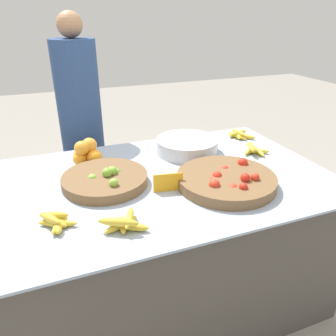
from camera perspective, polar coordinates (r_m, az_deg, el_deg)
The scene contains 12 objects.
ground_plane at distance 2.13m, azimuth 0.00°, elevation -20.42°, with size 12.00×12.00×0.00m, color gray.
market_table at distance 1.87m, azimuth 0.00°, elevation -12.15°, with size 1.64×1.08×0.78m.
lime_bowl at distance 1.61m, azimuth -10.88°, elevation -1.95°, with size 0.41×0.41×0.09m.
tomato_basket at distance 1.60m, azimuth 10.12°, elevation -2.05°, with size 0.48×0.48×0.09m.
orange_pile at distance 1.85m, azimuth -13.91°, elevation 2.50°, with size 0.16×0.16×0.14m.
metal_bowl at distance 1.95m, azimuth 3.31°, elevation 3.93°, with size 0.37×0.37×0.08m.
price_sign at distance 1.52m, azimuth 0.02°, elevation -2.54°, with size 0.14×0.03×0.09m.
banana_bunch_front_right at distance 2.24m, azimuth 12.16°, elevation 5.74°, with size 0.16×0.18×0.05m.
banana_bunch_middle_right at distance 1.36m, azimuth -18.99°, elevation -8.88°, with size 0.15×0.14×0.06m.
banana_bunch_middle_left at distance 1.28m, azimuth -7.61°, elevation -9.49°, with size 0.19×0.15×0.06m.
banana_bunch_front_center at distance 2.00m, azimuth 14.71°, elevation 3.17°, with size 0.17×0.16×0.06m.
vendor_person at distance 2.35m, azimuth -14.50°, elevation 4.46°, with size 0.28×0.28×1.54m.
Camera 1 is at (-0.54, -1.38, 1.53)m, focal length 35.00 mm.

